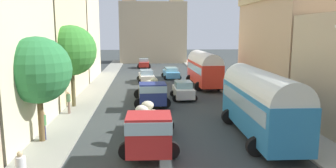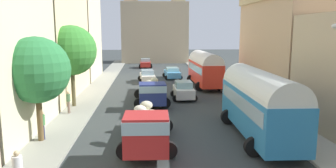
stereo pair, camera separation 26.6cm
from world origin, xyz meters
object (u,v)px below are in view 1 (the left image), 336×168
car_2 (183,90)px  pedestrian_2 (43,125)px  cargo_truck_0 (149,128)px  car_1 (144,63)px  parked_bus_1 (204,68)px  car_3 (171,73)px  car_0 (146,76)px  parked_bus_0 (260,101)px  cargo_truck_1 (152,92)px  pedestrian_0 (69,101)px

car_2 → pedestrian_2: pedestrian_2 is taller
cargo_truck_0 → car_1: cargo_truck_0 is taller
parked_bus_1 → car_3: (-3.16, 6.69, -1.45)m
car_1 → car_2: 26.37m
car_2 → car_3: size_ratio=0.85×
parked_bus_1 → pedestrian_2: (-12.64, -17.53, -1.17)m
parked_bus_1 → cargo_truck_0: size_ratio=1.24×
parked_bus_1 → car_0: bearing=149.2°
parked_bus_0 → cargo_truck_1: (-6.14, 8.90, -1.11)m
parked_bus_1 → pedestrian_0: bearing=-137.3°
parked_bus_0 → pedestrian_0: parked_bus_0 is taller
parked_bus_0 → parked_bus_1: size_ratio=1.04×
pedestrian_0 → car_0: bearing=68.7°
parked_bus_1 → pedestrian_2: bearing=-125.8°
pedestrian_0 → parked_bus_0: bearing=-26.0°
cargo_truck_1 → car_1: 28.42m
parked_bus_1 → car_1: size_ratio=2.43×
parked_bus_0 → car_0: parked_bus_0 is taller
cargo_truck_0 → cargo_truck_1: cargo_truck_0 is taller
car_1 → pedestrian_0: size_ratio=1.99×
car_3 → parked_bus_1: bearing=-64.7°
car_3 → pedestrian_0: size_ratio=2.37×
parked_bus_1 → car_0: parked_bus_1 is taller
cargo_truck_0 → cargo_truck_1: size_ratio=1.05×
pedestrian_0 → cargo_truck_0: bearing=-52.1°
car_0 → car_2: size_ratio=1.22×
cargo_truck_0 → cargo_truck_1: 10.37m
cargo_truck_0 → pedestrian_0: (-5.89, 7.56, -0.15)m
car_0 → pedestrian_2: (-6.11, -21.42, 0.27)m
car_3 → car_2: bearing=-90.2°
cargo_truck_1 → pedestrian_0: 6.94m
car_2 → car_3: bearing=89.8°
cargo_truck_1 → pedestrian_0: (-6.35, -2.80, -0.06)m
cargo_truck_0 → pedestrian_2: 6.18m
car_1 → cargo_truck_0: bearing=-89.9°
parked_bus_1 → car_0: size_ratio=1.97×
cargo_truck_1 → car_2: cargo_truck_1 is taller
cargo_truck_0 → car_3: (3.51, 25.84, -0.46)m
pedestrian_0 → parked_bus_1: bearing=42.7°
parked_bus_0 → pedestrian_2: bearing=179.3°
pedestrian_0 → pedestrian_2: 5.95m
pedestrian_2 → parked_bus_0: bearing=-0.7°
car_2 → pedestrian_0: size_ratio=2.00×
car_3 → car_0: bearing=-140.1°
pedestrian_0 → car_3: bearing=62.8°
pedestrian_0 → pedestrian_2: size_ratio=1.01×
parked_bus_0 → cargo_truck_0: bearing=-167.5°
parked_bus_0 → car_0: size_ratio=2.06×
parked_bus_0 → pedestrian_2: 12.61m
parked_bus_0 → pedestrian_2: size_ratio=5.11×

